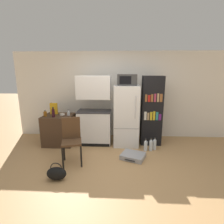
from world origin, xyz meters
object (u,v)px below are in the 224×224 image
at_px(side_table, 59,129).
at_px(refrigerator, 126,116).
at_px(kitchen_hutch, 94,114).
at_px(bottle_clear_short, 68,113).
at_px(suitcase_large_flat, 133,156).
at_px(water_bottle_front, 146,146).
at_px(bowl, 62,114).
at_px(chair, 72,136).
at_px(handbag, 57,173).
at_px(bottle_blue_soda, 52,109).
at_px(bottle_wine_dark, 53,113).
at_px(bookshelf, 152,111).
at_px(water_bottle_middle, 151,145).
at_px(bottle_amber_beer, 45,114).
at_px(cereal_box, 54,109).
at_px(microwave, 127,80).
at_px(water_bottle_back, 155,144).

bearing_deg(side_table, refrigerator, 1.29).
height_order(kitchen_hutch, bottle_clear_short, kitchen_hutch).
relative_size(suitcase_large_flat, water_bottle_front, 2.01).
height_order(bowl, chair, chair).
height_order(refrigerator, handbag, refrigerator).
distance_m(bottle_blue_soda, water_bottle_front, 2.75).
height_order(kitchen_hutch, bottle_wine_dark, kitchen_hutch).
distance_m(refrigerator, bowl, 1.70).
bearing_deg(refrigerator, bookshelf, 8.81).
height_order(bottle_clear_short, bottle_wine_dark, bottle_wine_dark).
bearing_deg(bottle_blue_soda, water_bottle_middle, -12.67).
bearing_deg(bottle_blue_soda, bowl, -32.79).
xyz_separation_m(bottle_blue_soda, bowl, (0.38, -0.24, -0.10)).
height_order(kitchen_hutch, water_bottle_front, kitchen_hutch).
relative_size(bottle_amber_beer, chair, 0.16).
distance_m(bottle_wine_dark, cereal_box, 0.35).
distance_m(bottle_amber_beer, water_bottle_front, 2.68).
bearing_deg(side_table, bookshelf, 3.34).
bearing_deg(chair, bowl, 103.53).
bearing_deg(bowl, bookshelf, 2.86).
relative_size(microwave, water_bottle_back, 1.50).
distance_m(microwave, cereal_box, 2.11).
distance_m(bottle_clear_short, water_bottle_front, 2.17).
relative_size(bowl, water_bottle_front, 0.41).
xyz_separation_m(bottle_clear_short, suitcase_large_flat, (1.67, -0.76, -0.81)).
relative_size(cereal_box, water_bottle_back, 0.93).
xyz_separation_m(microwave, suitcase_large_flat, (0.15, -0.79, -1.67)).
distance_m(side_table, kitchen_hutch, 1.06).
xyz_separation_m(cereal_box, handbag, (0.66, -1.77, -0.82)).
distance_m(kitchen_hutch, water_bottle_middle, 1.67).
bearing_deg(water_bottle_middle, cereal_box, 169.60).
bearing_deg(bottle_blue_soda, water_bottle_back, -10.94).
xyz_separation_m(refrigerator, bottle_wine_dark, (-1.85, -0.23, 0.11)).
bearing_deg(bottle_clear_short, bottle_wine_dark, -148.19).
bearing_deg(bowl, cereal_box, 156.85).
distance_m(microwave, water_bottle_middle, 1.74).
height_order(microwave, water_bottle_back, microwave).
height_order(bowl, water_bottle_front, bowl).
height_order(bottle_wine_dark, handbag, bottle_wine_dark).
height_order(bottle_clear_short, handbag, bottle_clear_short).
bearing_deg(water_bottle_middle, kitchen_hutch, 163.99).
bearing_deg(bottle_amber_beer, bottle_clear_short, 14.43).
relative_size(kitchen_hutch, bottle_clear_short, 12.18).
distance_m(bookshelf, chair, 2.19).
relative_size(side_table, microwave, 1.65).
xyz_separation_m(side_table, bottle_wine_dark, (-0.05, -0.19, 0.51)).
height_order(kitchen_hutch, water_bottle_back, kitchen_hutch).
relative_size(bowl, chair, 0.13).
relative_size(bottle_wine_dark, chair, 0.26).
distance_m(kitchen_hutch, chair, 1.13).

